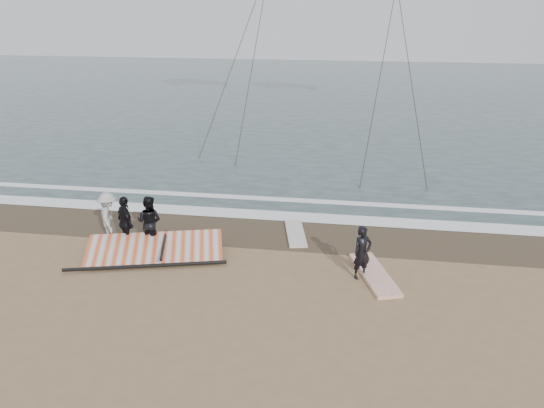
{
  "coord_description": "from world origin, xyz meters",
  "views": [
    {
      "loc": [
        2.53,
        -11.81,
        7.37
      ],
      "look_at": [
        0.23,
        3.0,
        1.6
      ],
      "focal_mm": 35.0,
      "sensor_mm": 36.0,
      "label": 1
    }
  ],
  "objects_px": {
    "board_white": "(374,274)",
    "sail_rig": "(155,249)",
    "board_cream": "(295,233)",
    "man_main": "(362,253)"
  },
  "relations": [
    {
      "from": "man_main",
      "to": "board_white",
      "type": "distance_m",
      "value": 0.84
    },
    {
      "from": "board_white",
      "to": "sail_rig",
      "type": "height_order",
      "value": "sail_rig"
    },
    {
      "from": "man_main",
      "to": "board_cream",
      "type": "distance_m",
      "value": 3.51
    },
    {
      "from": "board_white",
      "to": "board_cream",
      "type": "xyz_separation_m",
      "value": [
        -2.56,
        2.52,
        -0.01
      ]
    },
    {
      "from": "board_white",
      "to": "board_cream",
      "type": "distance_m",
      "value": 3.59
    },
    {
      "from": "board_cream",
      "to": "sail_rig",
      "type": "xyz_separation_m",
      "value": [
        -4.12,
        -2.23,
        0.15
      ]
    },
    {
      "from": "board_white",
      "to": "board_cream",
      "type": "height_order",
      "value": "board_white"
    },
    {
      "from": "man_main",
      "to": "board_cream",
      "type": "bearing_deg",
      "value": 94.48
    },
    {
      "from": "board_cream",
      "to": "board_white",
      "type": "bearing_deg",
      "value": -56.26
    },
    {
      "from": "man_main",
      "to": "board_white",
      "type": "bearing_deg",
      "value": -14.94
    }
  ]
}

